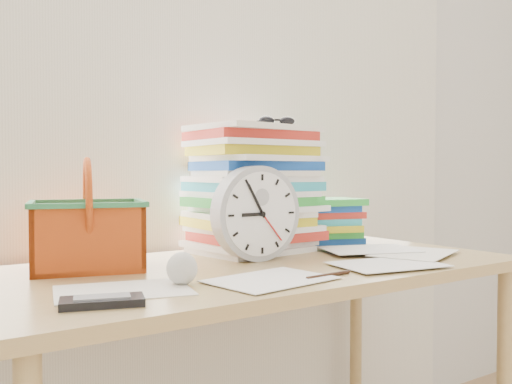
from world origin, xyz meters
TOP-DOWN VIEW (x-y plane):
  - curtain at (0.00, 1.98)m, footprint 2.40×0.01m
  - desk at (0.00, 1.60)m, footprint 1.40×0.70m
  - paper_stack at (0.12, 1.81)m, footprint 0.39×0.32m
  - clock at (0.02, 1.65)m, footprint 0.26×0.05m
  - sunglasses at (0.17, 1.75)m, footprint 0.16×0.15m
  - book_stack at (0.43, 1.82)m, footprint 0.30×0.26m
  - basket at (-0.40, 1.77)m, footprint 0.32×0.28m
  - crumpled_ball at (-0.30, 1.47)m, footprint 0.07×0.07m
  - pen at (0.02, 1.35)m, footprint 0.14×0.02m
  - calculator at (-0.50, 1.37)m, footprint 0.16×0.11m
  - scattered_papers at (0.00, 1.60)m, footprint 1.26×0.42m

SIDE VIEW (x-z plane):
  - desk at x=0.00m, z-range 0.30..1.05m
  - pen at x=0.02m, z-range 0.75..0.76m
  - scattered_papers at x=0.00m, z-range 0.75..0.77m
  - calculator at x=-0.50m, z-range 0.75..0.76m
  - crumpled_ball at x=-0.30m, z-range 0.75..0.82m
  - book_stack at x=0.43m, z-range 0.75..0.90m
  - clock at x=0.02m, z-range 0.75..1.01m
  - basket at x=-0.40m, z-range 0.75..1.02m
  - paper_stack at x=0.12m, z-range 0.75..1.13m
  - sunglasses at x=0.17m, z-range 1.13..1.16m
  - curtain at x=0.00m, z-range 0.05..2.55m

